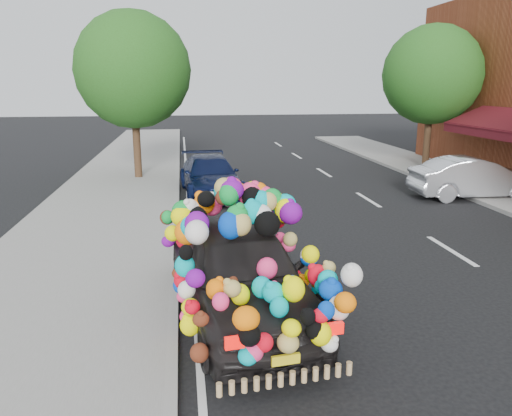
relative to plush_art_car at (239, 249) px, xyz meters
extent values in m
plane|color=black|center=(1.32, 2.43, -1.09)|extent=(100.00, 100.00, 0.00)
cube|color=gray|center=(-2.98, 2.43, -1.03)|extent=(4.00, 60.00, 0.12)
cube|color=gray|center=(-1.03, 2.43, -1.02)|extent=(0.15, 60.00, 0.13)
cube|color=#561018|center=(10.02, 8.43, 1.26)|extent=(1.62, 5.20, 0.75)
cube|color=#561018|center=(9.27, 8.43, 0.86)|extent=(0.06, 5.20, 0.35)
cylinder|color=#332114|center=(-2.48, 11.93, 0.28)|extent=(0.28, 0.28, 2.73)
sphere|color=#214B14|center=(-2.48, 11.93, 2.94)|extent=(4.20, 4.20, 4.20)
cylinder|color=#332114|center=(9.32, 12.43, 0.23)|extent=(0.28, 0.28, 2.64)
sphere|color=#214B14|center=(9.32, 12.43, 2.81)|extent=(4.00, 4.00, 4.00)
imported|color=black|center=(0.00, 0.00, -0.35)|extent=(2.29, 4.52, 1.48)
cube|color=red|center=(-0.31, -2.24, -0.31)|extent=(0.23, 0.09, 0.14)
cube|color=red|center=(0.87, -2.09, -0.31)|extent=(0.23, 0.09, 0.14)
cube|color=yellow|center=(0.28, -2.18, -0.61)|extent=(0.34, 0.08, 0.12)
imported|color=black|center=(0.07, 8.91, -0.47)|extent=(2.08, 4.41, 1.24)
imported|color=#B0B2B8|center=(8.32, 7.19, -0.44)|extent=(3.99, 1.55, 1.30)
camera|label=1|loc=(-0.80, -7.16, 2.44)|focal=35.00mm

